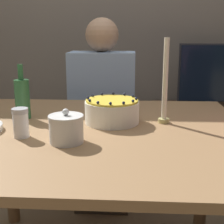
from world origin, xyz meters
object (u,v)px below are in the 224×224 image
(sugar_shaker, at_px, (21,123))
(tv_monitor, at_px, (213,75))
(person_man_blue_shirt, at_px, (103,128))
(candle, at_px, (165,88))
(cake, at_px, (112,111))
(sugar_bowl, at_px, (66,129))
(bottle, at_px, (22,98))

(sugar_shaker, distance_m, tv_monitor, 1.58)
(person_man_blue_shirt, bearing_deg, candle, 116.53)
(tv_monitor, bearing_deg, cake, -123.22)
(sugar_bowl, height_order, candle, candle)
(sugar_bowl, height_order, tv_monitor, tv_monitor)
(sugar_bowl, distance_m, sugar_shaker, 0.18)
(tv_monitor, bearing_deg, bottle, -137.39)
(sugar_bowl, distance_m, tv_monitor, 1.52)
(candle, height_order, person_man_blue_shirt, person_man_blue_shirt)
(person_man_blue_shirt, distance_m, tv_monitor, 0.91)
(cake, xyz_separation_m, bottle, (-0.40, 0.04, 0.04))
(sugar_shaker, distance_m, candle, 0.59)
(candle, xyz_separation_m, person_man_blue_shirt, (-0.32, 0.63, -0.37))
(sugar_shaker, xyz_separation_m, candle, (0.54, 0.22, 0.09))
(bottle, relative_size, person_man_blue_shirt, 0.20)
(sugar_shaker, height_order, person_man_blue_shirt, person_man_blue_shirt)
(candle, bearing_deg, tv_monitor, 65.96)
(cake, height_order, tv_monitor, tv_monitor)
(sugar_shaker, bearing_deg, person_man_blue_shirt, 75.52)
(sugar_bowl, bearing_deg, candle, 36.16)
(cake, bearing_deg, sugar_bowl, -119.31)
(person_man_blue_shirt, bearing_deg, tv_monitor, -153.55)
(cake, relative_size, person_man_blue_shirt, 0.19)
(cake, distance_m, candle, 0.24)
(cake, height_order, bottle, bottle)
(cake, height_order, candle, candle)
(cake, height_order, sugar_shaker, cake)
(sugar_bowl, relative_size, person_man_blue_shirt, 0.10)
(candle, bearing_deg, cake, -177.61)
(sugar_bowl, height_order, person_man_blue_shirt, person_man_blue_shirt)
(cake, distance_m, bottle, 0.40)
(bottle, distance_m, person_man_blue_shirt, 0.74)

